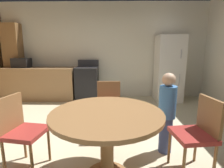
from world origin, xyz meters
name	(u,v)px	position (x,y,z in m)	size (l,w,h in m)	color
ground_plane	(92,146)	(0.00, 0.00, 0.00)	(14.00, 14.00, 0.00)	beige
wall_back	(104,51)	(0.00, 2.83, 1.35)	(6.16, 0.12, 2.70)	silver
kitchen_counter	(40,83)	(-1.79, 2.43, 0.45)	(1.98, 0.60, 0.90)	#9E754C
pantry_column	(15,62)	(-2.56, 2.61, 1.05)	(0.44, 0.36, 2.10)	olive
oven_range	(87,83)	(-0.45, 2.44, 0.47)	(0.60, 0.60, 1.10)	black
refrigerator	(169,69)	(1.78, 2.38, 0.88)	(0.68, 0.68, 1.76)	white
microwave	(22,63)	(-2.26, 2.43, 1.03)	(0.44, 0.32, 0.26)	black
dining_table	(107,127)	(0.25, -0.63, 0.60)	(1.15, 1.15, 0.76)	olive
chair_west	(20,128)	(-0.75, -0.47, 0.50)	(0.46, 0.46, 0.87)	olive
chair_north	(109,105)	(0.23, 0.38, 0.50)	(0.41, 0.41, 0.87)	olive
chair_east	(198,130)	(1.25, -0.51, 0.50)	(0.45, 0.45, 0.87)	olive
person_child	(167,111)	(1.01, -0.12, 0.58)	(0.31, 0.31, 1.09)	#3D4C84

